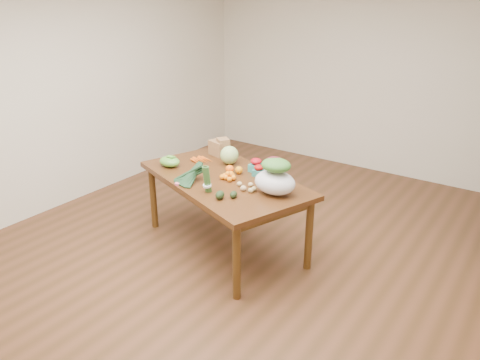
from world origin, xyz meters
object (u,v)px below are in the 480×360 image
Objects in this scene: dining_table at (225,212)px; cabbage at (229,155)px; asparagus_bundle at (207,179)px; mandarin_cluster at (228,175)px; paper_bag at (219,146)px; salad_bag at (275,178)px; kale_bunch at (187,175)px.

dining_table is 0.60m from cabbage.
asparagus_bundle is (0.09, -0.37, 0.50)m from dining_table.
cabbage is 1.06× the size of mandarin_cluster.
dining_table is at bearing -48.47° from paper_bag.
mandarin_cluster is at bearing 6.97° from dining_table.
salad_bag is at bearing -26.15° from cabbage.
dining_table is 0.59m from kale_bunch.
cabbage is 0.86m from salad_bag.
mandarin_cluster is 0.37m from asparagus_bundle.
asparagus_bundle reaches higher than paper_bag.
kale_bunch is 1.60× the size of asparagus_bundle.
paper_bag is 0.30m from cabbage.
asparagus_bundle is at bearing 7.55° from kale_bunch.
dining_table is 9.13× the size of cabbage.
asparagus_bundle reaches higher than mandarin_cluster.
asparagus_bundle is 0.65× the size of salad_bag.
dining_table is 6.94× the size of asparagus_bundle.
cabbage is 0.50× the size of salad_bag.
mandarin_cluster is at bearing 115.70° from asparagus_bundle.
mandarin_cluster is at bearing -55.89° from cabbage.
cabbage is 0.48× the size of kale_bunch.
cabbage is at bearing 130.83° from asparagus_bundle.
dining_table is at bearing 75.74° from kale_bunch.
salad_bag is (0.77, -0.38, 0.05)m from cabbage.
paper_bag is 1.43× the size of cabbage.
kale_bunch is (0.23, -0.80, -0.02)m from paper_bag.
salad_bag is (0.50, 0.32, 0.02)m from asparagus_bundle.
dining_table is 0.81m from paper_bag.
dining_table is 0.63m from asparagus_bundle.
cabbage is 0.64m from kale_bunch.
asparagus_bundle is at bearing -84.08° from mandarin_cluster.
paper_bag is at bearing 152.25° from salad_bag.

